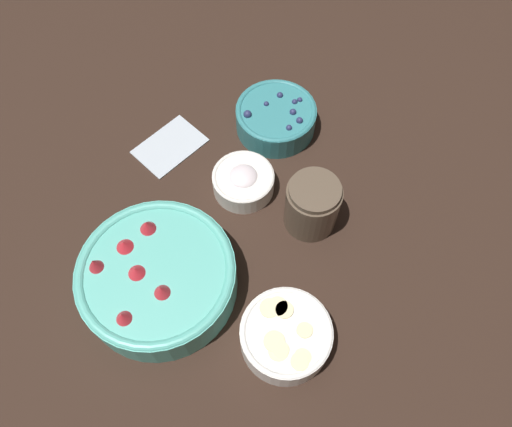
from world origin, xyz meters
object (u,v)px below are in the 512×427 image
object	(u,v)px
bowl_bananas	(286,335)
jar_chocolate	(312,206)
bowl_blueberries	(276,117)
bowl_strawberries	(157,277)
bowl_cream	(243,181)

from	to	relation	value
bowl_bananas	jar_chocolate	xyz separation A→B (m)	(-0.22, -0.07, 0.01)
bowl_blueberries	bowl_bananas	bearing A→B (deg)	31.97
bowl_strawberries	bowl_bananas	size ratio (longest dim) A/B	1.80
bowl_blueberries	bowl_cream	world-z (taller)	bowl_blueberries
bowl_strawberries	bowl_blueberries	bearing A→B (deg)	-179.29
bowl_blueberries	bowl_cream	bearing A→B (deg)	7.81
bowl_blueberries	jar_chocolate	xyz separation A→B (m)	(0.15, 0.16, 0.02)
bowl_bananas	jar_chocolate	size ratio (longest dim) A/B	1.35
bowl_strawberries	bowl_bananas	world-z (taller)	bowl_strawberries
bowl_cream	jar_chocolate	distance (m)	0.14
bowl_cream	jar_chocolate	xyz separation A→B (m)	(-0.01, 0.14, 0.02)
bowl_bananas	jar_chocolate	world-z (taller)	jar_chocolate
bowl_strawberries	bowl_cream	distance (m)	0.24
bowl_strawberries	jar_chocolate	world-z (taller)	jar_chocolate
bowl_strawberries	bowl_cream	xyz separation A→B (m)	(-0.24, 0.02, -0.02)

